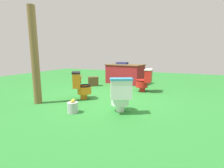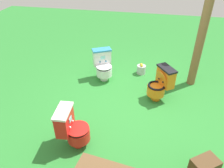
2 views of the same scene
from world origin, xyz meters
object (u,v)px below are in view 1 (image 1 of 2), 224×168
toilet_red (145,80)px  toilet_orange (81,85)px  small_crate (93,81)px  lemon_bucket (73,107)px  vendor_table (125,74)px  toilet_white (120,95)px  wooden_post (35,56)px

toilet_red → toilet_orange: same height
small_crate → lemon_bucket: size_ratio=1.34×
vendor_table → toilet_orange: bearing=-94.8°
toilet_orange → lemon_bucket: size_ratio=2.63×
toilet_orange → small_crate: bearing=165.6°
toilet_orange → toilet_white: bearing=32.6°
toilet_white → lemon_bucket: toilet_white is taller
toilet_red → vendor_table: vendor_table is taller
toilet_white → lemon_bucket: size_ratio=2.63×
toilet_orange → small_crate: (-0.65, 1.76, -0.20)m
toilet_red → small_crate: (-2.00, 0.20, -0.20)m
toilet_red → vendor_table: (-1.11, 1.26, 0.02)m
toilet_red → toilet_white: same height
vendor_table → wooden_post: wooden_post is taller
small_crate → toilet_red: bearing=-5.8°
small_crate → toilet_white: bearing=-49.4°
vendor_table → lemon_bucket: 3.81m
lemon_bucket → toilet_red: bearing=70.9°
toilet_white → vendor_table: (-1.11, 3.38, 0.02)m
toilet_red → lemon_bucket: toilet_red is taller
vendor_table → toilet_white: bearing=-71.9°
toilet_orange → lemon_bucket: (0.46, -0.98, -0.26)m
toilet_red → toilet_white: (-0.00, -2.12, 0.00)m
small_crate → lemon_bucket: bearing=-67.9°
toilet_white → small_crate: toilet_white is taller
toilet_red → wooden_post: (-2.07, -2.32, 0.76)m
toilet_red → small_crate: bearing=80.1°
toilet_white → wooden_post: wooden_post is taller
small_crate → wooden_post: bearing=-91.8°
toilet_orange → toilet_white: same height
wooden_post → lemon_bucket: bearing=-10.4°
toilet_red → small_crate: toilet_red is taller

